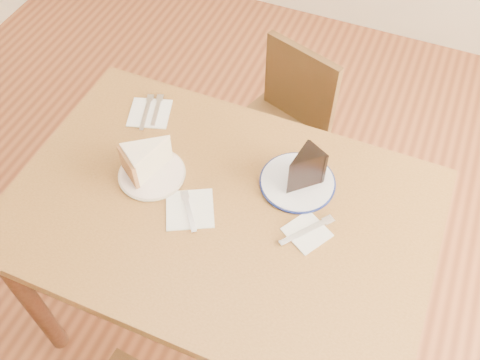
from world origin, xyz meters
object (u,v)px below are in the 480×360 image
object	(u,v)px
plate_navy	(297,182)
chocolate_cake	(301,172)
chair_far	(278,133)
carrot_cake	(151,157)
plate_cream	(152,174)
table	(221,227)

from	to	relation	value
plate_navy	chocolate_cake	distance (m)	0.06
chair_far	carrot_cake	xyz separation A→B (m)	(-0.21, -0.57, 0.38)
plate_cream	chair_far	bearing A→B (deg)	71.19
plate_cream	plate_navy	world-z (taller)	same
plate_cream	carrot_cake	distance (m)	0.06
table	plate_navy	xyz separation A→B (m)	(0.17, 0.17, 0.10)
plate_cream	table	bearing A→B (deg)	-7.63
table	chocolate_cake	xyz separation A→B (m)	(0.18, 0.16, 0.17)
table	plate_navy	size ratio (longest dim) A/B	5.64
table	carrot_cake	world-z (taller)	carrot_cake
plate_cream	carrot_cake	xyz separation A→B (m)	(-0.01, 0.02, 0.05)
plate_cream	chocolate_cake	size ratio (longest dim) A/B	1.65
chair_far	plate_navy	xyz separation A→B (m)	(0.21, -0.45, 0.33)
plate_navy	carrot_cake	world-z (taller)	carrot_cake
chair_far	plate_cream	size ratio (longest dim) A/B	4.04
plate_navy	chair_far	bearing A→B (deg)	114.65
chocolate_cake	chair_far	bearing A→B (deg)	-37.14
carrot_cake	chocolate_cake	world-z (taller)	chocolate_cake
chair_far	plate_navy	world-z (taller)	chair_far
plate_navy	carrot_cake	size ratio (longest dim) A/B	1.57
plate_cream	chocolate_cake	xyz separation A→B (m)	(0.42, 0.13, 0.06)
carrot_cake	chocolate_cake	distance (m)	0.44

